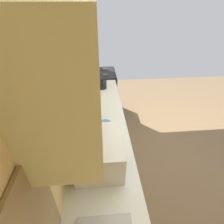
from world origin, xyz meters
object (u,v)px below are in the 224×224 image
at_px(microwave, 99,152).
at_px(bowl, 105,124).
at_px(kettle, 102,85).
at_px(oven_range, 100,93).

bearing_deg(microwave, bowl, -8.45).
xyz_separation_m(bowl, kettle, (0.98, 0.00, 0.04)).
bearing_deg(microwave, kettle, -3.02).
bearing_deg(oven_range, microwave, 178.85).
relative_size(bowl, kettle, 0.65).
xyz_separation_m(oven_range, kettle, (-0.64, -0.04, 0.50)).
distance_m(oven_range, kettle, 0.81).
xyz_separation_m(microwave, kettle, (1.52, -0.08, -0.08)).
relative_size(oven_range, kettle, 5.48).
relative_size(microwave, bowl, 3.62).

